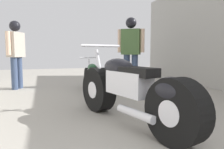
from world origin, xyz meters
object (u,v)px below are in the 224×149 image
(motorcycle_maroon_cruiser, at_px, (131,91))
(mechanic_with_helmet, at_px, (131,46))
(motorcycle_black_naked, at_px, (94,78))
(mechanic_in_blue, at_px, (16,48))

(motorcycle_maroon_cruiser, height_order, mechanic_with_helmet, mechanic_with_helmet)
(motorcycle_maroon_cruiser, bearing_deg, motorcycle_black_naked, 87.51)
(motorcycle_maroon_cruiser, relative_size, mechanic_in_blue, 1.30)
(mechanic_in_blue, relative_size, mechanic_with_helmet, 0.93)
(motorcycle_black_naked, bearing_deg, mechanic_with_helmet, 20.07)
(motorcycle_maroon_cruiser, bearing_deg, mechanic_with_helmet, 66.83)
(motorcycle_black_naked, xyz_separation_m, mechanic_with_helmet, (1.09, 0.40, 0.77))
(motorcycle_maroon_cruiser, xyz_separation_m, mechanic_in_blue, (-1.65, 3.41, 0.58))
(motorcycle_maroon_cruiser, distance_m, motorcycle_black_naked, 2.41)
(motorcycle_black_naked, bearing_deg, mechanic_in_blue, 150.07)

